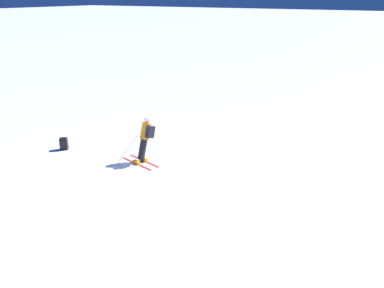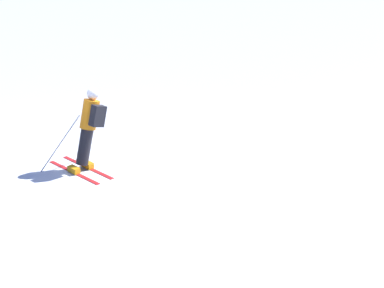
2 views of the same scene
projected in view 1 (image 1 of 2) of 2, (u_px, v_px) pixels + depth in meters
ground_plane at (144, 160)px, 14.25m from camera, size 300.00×300.00×0.00m
skier at (145, 137)px, 13.87m from camera, size 1.26×1.72×1.77m
spare_backpack at (64, 144)px, 15.17m from camera, size 0.35×0.37×0.50m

